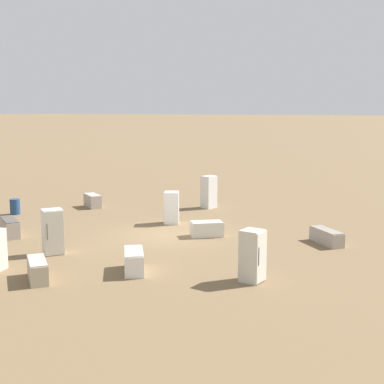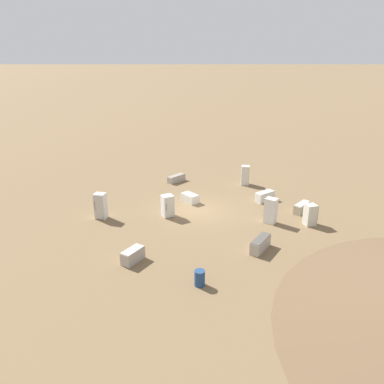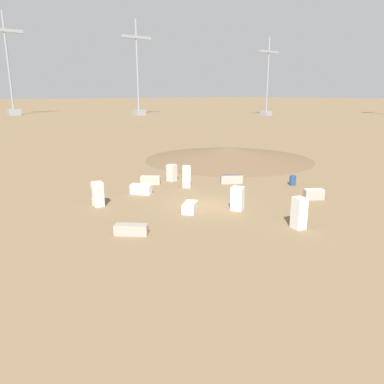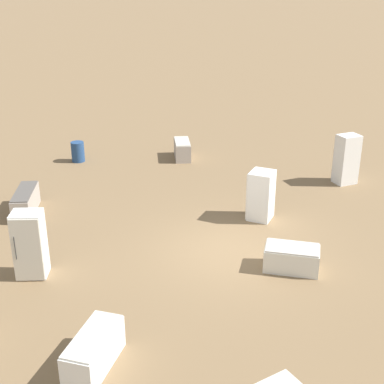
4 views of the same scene
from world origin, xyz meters
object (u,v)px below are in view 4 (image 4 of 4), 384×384
at_px(rusty_barrel, 78,152).
at_px(discarded_fridge_2, 182,150).
at_px(discarded_fridge_10, 30,245).
at_px(discarded_fridge_9, 94,351).
at_px(discarded_fridge_3, 26,202).
at_px(discarded_fridge_7, 261,195).
at_px(discarded_fridge_1, 346,159).
at_px(discarded_fridge_4, 292,258).

bearing_deg(rusty_barrel, discarded_fridge_2, 58.85).
bearing_deg(discarded_fridge_10, discarded_fridge_9, 120.30).
relative_size(discarded_fridge_3, discarded_fridge_10, 1.06).
distance_m(discarded_fridge_3, discarded_fridge_7, 7.59).
height_order(discarded_fridge_3, discarded_fridge_9, discarded_fridge_3).
relative_size(discarded_fridge_2, discarded_fridge_3, 0.81).
height_order(discarded_fridge_1, discarded_fridge_3, discarded_fridge_1).
bearing_deg(discarded_fridge_4, rusty_barrel, -126.71).
bearing_deg(discarded_fridge_3, discarded_fridge_7, -8.08).
bearing_deg(rusty_barrel, discarded_fridge_10, -32.86).
bearing_deg(rusty_barrel, discarded_fridge_3, -44.41).
xyz_separation_m(discarded_fridge_7, discarded_fridge_10, (-0.97, -7.10, 0.10)).
height_order(discarded_fridge_2, discarded_fridge_4, discarded_fridge_2).
xyz_separation_m(discarded_fridge_4, discarded_fridge_9, (0.31, -5.91, 0.05)).
height_order(discarded_fridge_2, discarded_fridge_10, discarded_fridge_10).
bearing_deg(rusty_barrel, discarded_fridge_9, -24.04).
bearing_deg(discarded_fridge_2, discarded_fridge_1, 149.65).
height_order(discarded_fridge_2, rusty_barrel, rusty_barrel).
bearing_deg(rusty_barrel, discarded_fridge_4, 3.63).
height_order(discarded_fridge_7, discarded_fridge_9, discarded_fridge_7).
bearing_deg(discarded_fridge_7, discarded_fridge_1, -24.49).
relative_size(discarded_fridge_7, discarded_fridge_10, 0.89).
distance_m(discarded_fridge_7, rusty_barrel, 8.81).
bearing_deg(discarded_fridge_3, discarded_fridge_9, -69.63).
distance_m(discarded_fridge_7, discarded_fridge_10, 7.17).
xyz_separation_m(discarded_fridge_9, discarded_fridge_10, (-4.09, 0.32, 0.51)).
bearing_deg(discarded_fridge_1, discarded_fridge_3, 170.87).
xyz_separation_m(discarded_fridge_3, discarded_fridge_4, (7.66, 4.31, -0.05)).
relative_size(discarded_fridge_2, rusty_barrel, 1.85).
relative_size(discarded_fridge_4, discarded_fridge_7, 1.01).
distance_m(discarded_fridge_3, discarded_fridge_9, 8.13).
xyz_separation_m(discarded_fridge_1, discarded_fridge_4, (3.20, -6.17, -0.59)).
height_order(discarded_fridge_4, rusty_barrel, rusty_barrel).
xyz_separation_m(discarded_fridge_3, discarded_fridge_9, (7.97, -1.60, -0.00)).
relative_size(discarded_fridge_2, discarded_fridge_10, 0.86).
distance_m(discarded_fridge_2, discarded_fridge_7, 6.46).
bearing_deg(discarded_fridge_4, discarded_fridge_10, -74.41).
height_order(discarded_fridge_9, discarded_fridge_10, discarded_fridge_10).
relative_size(discarded_fridge_7, rusty_barrel, 1.91).
bearing_deg(discarded_fridge_10, discarded_fridge_3, -73.57).
relative_size(discarded_fridge_3, discarded_fridge_4, 1.18).
xyz_separation_m(discarded_fridge_4, discarded_fridge_7, (-2.81, 1.51, 0.46)).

